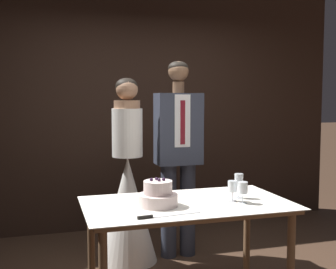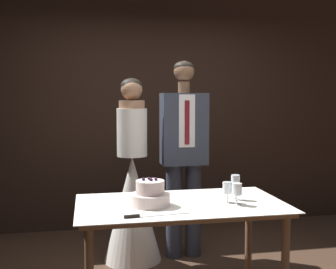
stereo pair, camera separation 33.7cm
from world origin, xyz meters
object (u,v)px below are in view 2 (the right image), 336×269
at_px(cake_table, 181,214).
at_px(wine_glass_near, 237,190).
at_px(tiered_cake, 150,195).
at_px(groom, 184,150).
at_px(bride, 132,195).
at_px(cake_knife, 145,216).
at_px(wine_glass_far, 227,189).
at_px(wine_glass_middle, 235,183).

xyz_separation_m(cake_table, wine_glass_near, (0.37, -0.13, 0.19)).
height_order(tiered_cake, groom, groom).
distance_m(wine_glass_near, bride, 1.29).
distance_m(cake_table, cake_knife, 0.44).
xyz_separation_m(tiered_cake, wine_glass_far, (0.56, -0.02, 0.03)).
bearing_deg(wine_glass_far, bride, 119.40).
bearing_deg(tiered_cake, cake_knife, -105.90).
bearing_deg(wine_glass_far, cake_table, 170.25).
bearing_deg(groom, wine_glass_near, -83.39).
distance_m(wine_glass_far, bride, 1.20).
xyz_separation_m(cake_table, groom, (0.25, 0.96, 0.35)).
bearing_deg(tiered_cake, cake_table, 8.65).
distance_m(cake_table, groom, 1.05).
relative_size(wine_glass_near, wine_glass_middle, 0.84).
bearing_deg(wine_glass_near, cake_table, 160.14).
bearing_deg(wine_glass_middle, groom, 100.37).
bearing_deg(wine_glass_near, tiered_cake, 170.53).
relative_size(cake_table, wine_glass_far, 9.86).
distance_m(cake_knife, groom, 1.41).
height_order(cake_table, wine_glass_middle, wine_glass_middle).
bearing_deg(cake_knife, cake_table, 38.80).
bearing_deg(cake_table, cake_knife, -134.93).
bearing_deg(cake_table, wine_glass_middle, 2.76).
height_order(wine_glass_far, groom, groom).
height_order(tiered_cake, cake_knife, tiered_cake).
bearing_deg(cake_knife, wine_glass_far, 15.12).
relative_size(wine_glass_near, bride, 0.09).
relative_size(cake_table, bride, 0.87).
height_order(cake_table, bride, bride).
height_order(cake_table, cake_knife, cake_knife).
distance_m(wine_glass_near, groom, 1.12).
distance_m(tiered_cake, wine_glass_far, 0.56).
relative_size(wine_glass_far, groom, 0.08).
bearing_deg(groom, wine_glass_far, -85.31).
distance_m(bride, groom, 0.64).
distance_m(cake_knife, wine_glass_far, 0.69).
height_order(cake_knife, groom, groom).
height_order(wine_glass_near, wine_glass_middle, wine_glass_middle).
relative_size(bride, groom, 0.91).
distance_m(cake_knife, wine_glass_middle, 0.80).
distance_m(tiered_cake, cake_knife, 0.29).
bearing_deg(bride, wine_glass_middle, -54.88).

